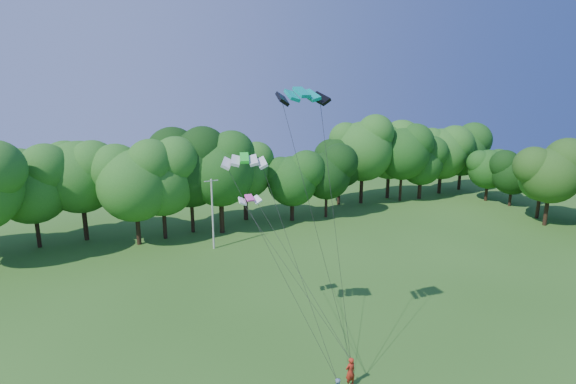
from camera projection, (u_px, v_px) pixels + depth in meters
name	position (u px, v px, depth m)	size (l,w,h in m)	color
utility_pole	(213.00, 213.00, 46.96)	(1.51, 0.22, 7.56)	#B7B7AE
kite_flyer_left	(350.00, 372.00, 25.77)	(0.66, 0.44, 1.82)	#B02716
kite_teal	(302.00, 92.00, 24.19)	(2.91, 1.45, 0.60)	#049487
kite_green	(244.00, 158.00, 27.42)	(2.96, 2.08, 0.53)	#20D82D
kite_pink	(250.00, 198.00, 31.08)	(1.61, 0.82, 0.38)	#FF46B9
tree_back_center	(190.00, 161.00, 51.31)	(9.38, 9.38, 13.65)	black
tree_back_east	(390.00, 146.00, 67.49)	(8.82, 8.82, 12.82)	#342015
tree_flank_east	(552.00, 172.00, 54.25)	(7.42, 7.42, 10.79)	#332414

